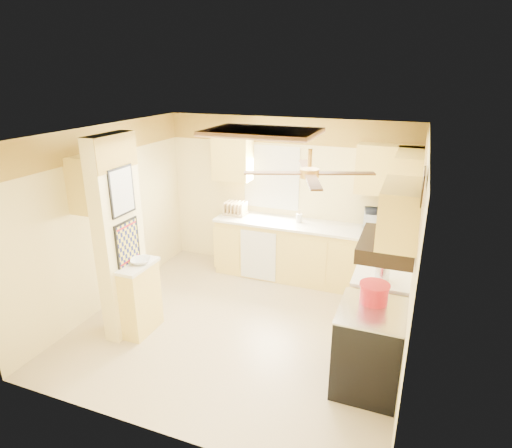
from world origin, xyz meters
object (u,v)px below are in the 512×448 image
at_px(dutch_oven, 374,293).
at_px(kettle, 383,271).
at_px(microwave, 385,222).
at_px(bowl, 141,261).
at_px(stove, 369,348).

bearing_deg(dutch_oven, kettle, 85.95).
height_order(microwave, bowl, microwave).
relative_size(stove, bowl, 3.76).
distance_m(bowl, kettle, 2.86).
bearing_deg(bowl, dutch_oven, 2.33).
height_order(dutch_oven, kettle, kettle).
height_order(microwave, dutch_oven, microwave).
xyz_separation_m(bowl, kettle, (2.80, 0.60, 0.08)).
distance_m(stove, bowl, 2.82).
bearing_deg(stove, microwave, 92.33).
bearing_deg(kettle, bowl, -167.94).
bearing_deg(dutch_oven, microwave, 92.16).
relative_size(microwave, dutch_oven, 1.92).
height_order(bowl, dutch_oven, dutch_oven).
xyz_separation_m(bowl, dutch_oven, (2.76, 0.11, 0.05)).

